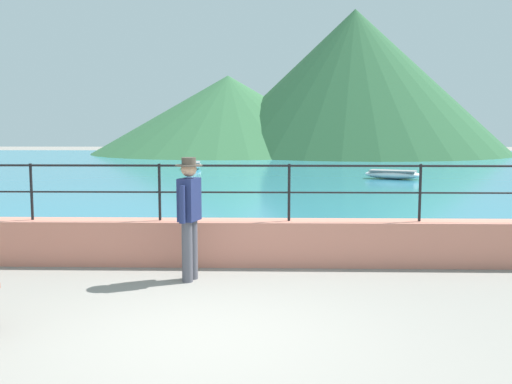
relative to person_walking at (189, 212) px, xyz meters
name	(u,v)px	position (x,y,z in m)	size (l,w,h in m)	color
ground_plane	(201,335)	(0.41, -2.19, -0.98)	(120.00, 120.00, 0.00)	gray
promenade_wall	(224,242)	(0.41, 1.01, -0.63)	(20.00, 0.56, 0.70)	tan
railing	(224,181)	(0.41, 1.01, 0.35)	(18.44, 0.04, 0.90)	black
lake_water	(257,167)	(0.41, 23.65, -0.95)	(64.00, 44.32, 0.06)	teal
hill_main	(354,82)	(7.98, 40.23, 4.87)	(24.84, 24.84, 11.70)	#285633
hill_secondary	(228,115)	(-2.37, 40.39, 2.24)	(22.51, 22.51, 6.44)	#33663D
person_walking	(189,212)	(0.00, 0.00, 0.00)	(0.38, 0.55, 1.75)	#4C4C56
boat_0	(393,174)	(6.18, 15.87, -0.72)	(2.47, 1.70, 0.36)	white
boat_1	(192,165)	(-2.85, 21.49, -0.72)	(1.15, 2.38, 0.36)	white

